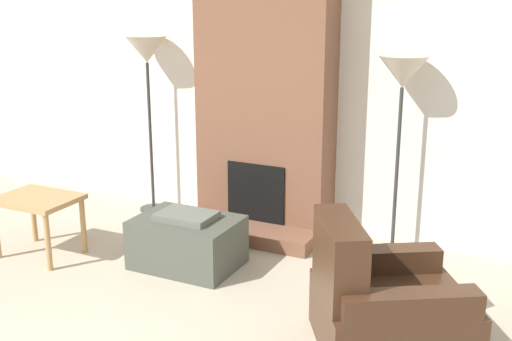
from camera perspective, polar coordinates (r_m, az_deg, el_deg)
name	(u,v)px	position (r m, az deg, el deg)	size (l,w,h in m)	color
wall_back	(275,82)	(5.74, 1.74, 7.86)	(7.26, 0.06, 2.60)	silver
fireplace	(264,92)	(5.55, 0.76, 6.99)	(1.20, 0.70, 2.60)	brown
ottoman	(187,241)	(5.05, -6.13, -6.28)	(0.79, 0.57, 0.44)	#474C42
armchair	(380,310)	(3.99, 10.99, -12.05)	(1.14, 1.11, 0.82)	#422819
side_table	(38,206)	(5.43, -18.81, -2.99)	(0.62, 0.48, 0.50)	tan
floor_lamp_left	(147,58)	(6.10, -9.68, 9.86)	(0.39, 0.39, 1.68)	#333333
floor_lamp_right	(402,81)	(5.11, 12.88, 7.76)	(0.39, 0.39, 1.61)	#333333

